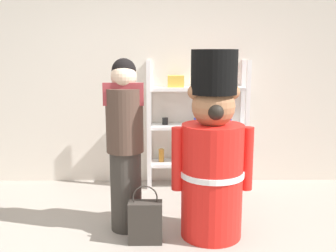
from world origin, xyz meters
The scene contains 5 objects.
back_wall centered at (0.00, 2.20, 1.30)m, with size 6.40×0.12×2.60m, color silver.
merchandise_shelf centered at (0.52, 1.98, 0.79)m, with size 1.22×0.35×1.56m.
teddy_bear_guard centered at (0.54, 0.59, 0.74)m, with size 0.72×0.57×1.67m.
person_shopper centered at (-0.24, 0.74, 0.84)m, with size 0.36×0.34×1.59m.
shopping_bag centered at (-0.05, 0.46, 0.19)m, with size 0.29×0.14×0.52m.
Camera 1 is at (0.12, -2.71, 1.63)m, focal length 41.46 mm.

